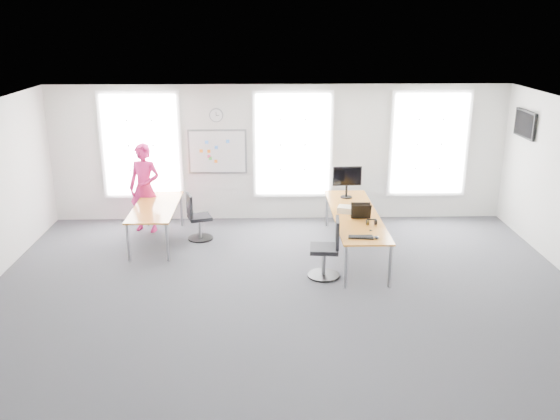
{
  "coord_description": "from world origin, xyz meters",
  "views": [
    {
      "loc": [
        -0.31,
        -8.76,
        4.34
      ],
      "look_at": [
        -0.05,
        1.2,
        1.1
      ],
      "focal_mm": 38.0,
      "sensor_mm": 36.0,
      "label": 1
    }
  ],
  "objects_px": {
    "headphones": "(371,222)",
    "person": "(145,188)",
    "desk_right": "(355,216)",
    "monitor": "(347,179)",
    "chair_left": "(197,220)",
    "chair_right": "(328,251)",
    "keyboard": "(361,237)",
    "desk_left": "(156,209)"
  },
  "relations": [
    {
      "from": "desk_right",
      "to": "headphones",
      "type": "distance_m",
      "value": 0.66
    },
    {
      "from": "person",
      "to": "keyboard",
      "type": "height_order",
      "value": "person"
    },
    {
      "from": "desk_right",
      "to": "headphones",
      "type": "relative_size",
      "value": 17.07
    },
    {
      "from": "desk_right",
      "to": "headphones",
      "type": "xyz_separation_m",
      "value": [
        0.2,
        -0.62,
        0.1
      ]
    },
    {
      "from": "desk_right",
      "to": "monitor",
      "type": "height_order",
      "value": "monitor"
    },
    {
      "from": "desk_right",
      "to": "person",
      "type": "height_order",
      "value": "person"
    },
    {
      "from": "desk_left",
      "to": "chair_left",
      "type": "height_order",
      "value": "chair_left"
    },
    {
      "from": "chair_right",
      "to": "person",
      "type": "bearing_deg",
      "value": -119.28
    },
    {
      "from": "person",
      "to": "headphones",
      "type": "height_order",
      "value": "person"
    },
    {
      "from": "desk_right",
      "to": "headphones",
      "type": "height_order",
      "value": "headphones"
    },
    {
      "from": "desk_left",
      "to": "chair_left",
      "type": "relative_size",
      "value": 2.16
    },
    {
      "from": "chair_right",
      "to": "desk_right",
      "type": "bearing_deg",
      "value": 155.37
    },
    {
      "from": "headphones",
      "to": "person",
      "type": "bearing_deg",
      "value": 174.51
    },
    {
      "from": "desk_left",
      "to": "monitor",
      "type": "distance_m",
      "value": 3.92
    },
    {
      "from": "desk_left",
      "to": "headphones",
      "type": "relative_size",
      "value": 11.11
    },
    {
      "from": "person",
      "to": "monitor",
      "type": "distance_m",
      "value": 4.23
    },
    {
      "from": "keyboard",
      "to": "headphones",
      "type": "distance_m",
      "value": 0.72
    },
    {
      "from": "desk_right",
      "to": "desk_left",
      "type": "height_order",
      "value": "desk_right"
    },
    {
      "from": "keyboard",
      "to": "headphones",
      "type": "relative_size",
      "value": 2.25
    },
    {
      "from": "chair_left",
      "to": "headphones",
      "type": "xyz_separation_m",
      "value": [
        3.3,
        -1.42,
        0.41
      ]
    },
    {
      "from": "desk_left",
      "to": "keyboard",
      "type": "xyz_separation_m",
      "value": [
        3.81,
        -1.94,
        0.09
      ]
    },
    {
      "from": "monitor",
      "to": "chair_right",
      "type": "bearing_deg",
      "value": -108.73
    },
    {
      "from": "person",
      "to": "desk_right",
      "type": "bearing_deg",
      "value": -1.86
    },
    {
      "from": "chair_right",
      "to": "headphones",
      "type": "xyz_separation_m",
      "value": [
        0.83,
        0.48,
        0.37
      ]
    },
    {
      "from": "person",
      "to": "keyboard",
      "type": "distance_m",
      "value": 4.93
    },
    {
      "from": "chair_left",
      "to": "headphones",
      "type": "bearing_deg",
      "value": -131.61
    },
    {
      "from": "chair_left",
      "to": "chair_right",
      "type": "bearing_deg",
      "value": -145.9
    },
    {
      "from": "chair_left",
      "to": "person",
      "type": "distance_m",
      "value": 1.37
    },
    {
      "from": "chair_right",
      "to": "chair_left",
      "type": "distance_m",
      "value": 3.12
    },
    {
      "from": "chair_left",
      "to": "person",
      "type": "height_order",
      "value": "person"
    },
    {
      "from": "desk_right",
      "to": "desk_left",
      "type": "distance_m",
      "value": 3.96
    },
    {
      "from": "desk_right",
      "to": "monitor",
      "type": "xyz_separation_m",
      "value": [
        -0.03,
        1.07,
        0.45
      ]
    },
    {
      "from": "monitor",
      "to": "desk_right",
      "type": "bearing_deg",
      "value": -91.65
    },
    {
      "from": "keyboard",
      "to": "monitor",
      "type": "height_order",
      "value": "monitor"
    },
    {
      "from": "desk_left",
      "to": "desk_right",
      "type": "bearing_deg",
      "value": -9.67
    },
    {
      "from": "chair_right",
      "to": "keyboard",
      "type": "xyz_separation_m",
      "value": [
        0.54,
        -0.18,
        0.33
      ]
    },
    {
      "from": "keyboard",
      "to": "chair_left",
      "type": "bearing_deg",
      "value": 154.48
    },
    {
      "from": "chair_right",
      "to": "person",
      "type": "relative_size",
      "value": 0.57
    },
    {
      "from": "desk_left",
      "to": "keyboard",
      "type": "bearing_deg",
      "value": -27.03
    },
    {
      "from": "person",
      "to": "monitor",
      "type": "relative_size",
      "value": 2.83
    },
    {
      "from": "chair_right",
      "to": "person",
      "type": "height_order",
      "value": "person"
    },
    {
      "from": "keyboard",
      "to": "monitor",
      "type": "distance_m",
      "value": 2.38
    }
  ]
}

